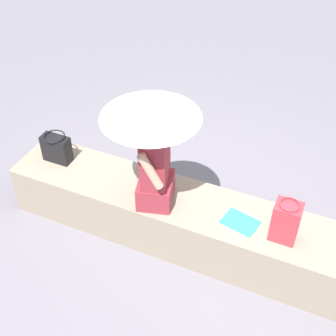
{
  "coord_description": "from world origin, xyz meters",
  "views": [
    {
      "loc": [
        1.04,
        -2.59,
        3.22
      ],
      "look_at": [
        -0.09,
        -0.04,
        0.84
      ],
      "focal_mm": 49.06,
      "sensor_mm": 36.0,
      "label": 1
    }
  ],
  "objects_px": {
    "person_seated": "(155,164)",
    "tote_bag_canvas": "(286,221)",
    "handbag_black": "(56,148)",
    "parasol": "(150,107)",
    "magazine": "(240,222)"
  },
  "relations": [
    {
      "from": "handbag_black",
      "to": "tote_bag_canvas",
      "type": "distance_m",
      "value": 2.13
    },
    {
      "from": "parasol",
      "to": "handbag_black",
      "type": "distance_m",
      "value": 1.28
    },
    {
      "from": "tote_bag_canvas",
      "to": "magazine",
      "type": "distance_m",
      "value": 0.38
    },
    {
      "from": "magazine",
      "to": "handbag_black",
      "type": "bearing_deg",
      "value": -170.5
    },
    {
      "from": "person_seated",
      "to": "handbag_black",
      "type": "xyz_separation_m",
      "value": [
        -1.06,
        0.11,
        -0.25
      ]
    },
    {
      "from": "person_seated",
      "to": "tote_bag_canvas",
      "type": "distance_m",
      "value": 1.1
    },
    {
      "from": "parasol",
      "to": "magazine",
      "type": "bearing_deg",
      "value": 1.19
    },
    {
      "from": "tote_bag_canvas",
      "to": "magazine",
      "type": "relative_size",
      "value": 1.29
    },
    {
      "from": "parasol",
      "to": "handbag_black",
      "type": "bearing_deg",
      "value": 174.85
    },
    {
      "from": "person_seated",
      "to": "magazine",
      "type": "bearing_deg",
      "value": 2.63
    },
    {
      "from": "parasol",
      "to": "person_seated",
      "type": "bearing_deg",
      "value": -26.53
    },
    {
      "from": "person_seated",
      "to": "parasol",
      "type": "bearing_deg",
      "value": 153.47
    },
    {
      "from": "handbag_black",
      "to": "parasol",
      "type": "bearing_deg",
      "value": -5.15
    },
    {
      "from": "parasol",
      "to": "magazine",
      "type": "height_order",
      "value": "parasol"
    },
    {
      "from": "handbag_black",
      "to": "magazine",
      "type": "height_order",
      "value": "handbag_black"
    }
  ]
}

